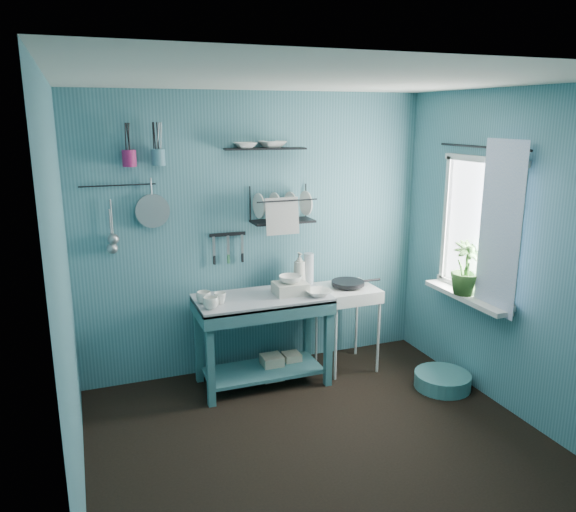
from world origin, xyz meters
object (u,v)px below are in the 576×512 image
object	(u,v)px
mug_mid	(220,298)
soap_bottle	(299,269)
water_bottle	(309,268)
dish_rack	(283,204)
storage_tin_small	(292,363)
mug_right	(204,297)
potted_plant	(466,268)
wash_tub	(290,288)
floor_basin	(442,380)
frying_pan	(348,283)
utensil_cup_teal	(158,157)
hotplate_stand	(347,327)
mug_left	(211,303)
storage_tin_large	(272,367)
utensil_cup_magenta	(129,158)
colander	(153,211)
work_counter	(263,340)

from	to	relation	value
mug_mid	soap_bottle	xyz separation A→B (m)	(0.80, 0.26, 0.10)
soap_bottle	water_bottle	distance (m)	0.10
dish_rack	storage_tin_small	xyz separation A→B (m)	(0.01, -0.19, -1.43)
mug_right	potted_plant	world-z (taller)	potted_plant
wash_tub	floor_basin	bearing A→B (deg)	-27.50
water_bottle	frying_pan	bearing A→B (deg)	-28.25
floor_basin	mug_right	bearing A→B (deg)	161.83
soap_bottle	utensil_cup_teal	size ratio (longest dim) A/B	2.30
water_bottle	hotplate_stand	distance (m)	0.66
mug_left	storage_tin_large	size ratio (longest dim) A/B	0.56
soap_bottle	mug_mid	bearing A→B (deg)	-162.00
soap_bottle	utensil_cup_teal	xyz separation A→B (m)	(-1.18, 0.12, 1.02)
frying_pan	utensil_cup_magenta	size ratio (longest dim) A/B	2.31
utensil_cup_teal	mug_mid	bearing A→B (deg)	-45.30
mug_right	hotplate_stand	size ratio (longest dim) A/B	0.16
storage_tin_large	mug_right	bearing A→B (deg)	-175.24
frying_pan	colander	size ratio (longest dim) A/B	1.07
hotplate_stand	storage_tin_large	distance (m)	0.79
dish_rack	colander	xyz separation A→B (m)	(-1.11, 0.08, -0.00)
soap_bottle	frying_pan	bearing A→B (deg)	-19.79
colander	storage_tin_large	world-z (taller)	colander
mug_left	potted_plant	world-z (taller)	potted_plant
soap_bottle	potted_plant	distance (m)	1.43
colander	floor_basin	size ratio (longest dim) A/B	0.58
soap_bottle	utensil_cup_magenta	world-z (taller)	utensil_cup_magenta
mug_mid	wash_tub	size ratio (longest dim) A/B	0.36
mug_mid	mug_right	distance (m)	0.13
storage_tin_small	water_bottle	bearing A→B (deg)	32.47
hotplate_stand	mug_right	bearing A→B (deg)	173.99
dish_rack	utensil_cup_teal	distance (m)	1.13
storage_tin_large	mug_mid	bearing A→B (deg)	-167.09
utensil_cup_magenta	storage_tin_large	size ratio (longest dim) A/B	0.59
utensil_cup_magenta	storage_tin_small	xyz separation A→B (m)	(1.29, -0.24, -1.86)
hotplate_stand	dish_rack	bearing A→B (deg)	149.67
mug_left	storage_tin_small	distance (m)	1.11
potted_plant	wash_tub	bearing A→B (deg)	155.80
mug_right	floor_basin	size ratio (longest dim) A/B	0.26
soap_bottle	storage_tin_small	bearing A→B (deg)	-135.00
mug_left	hotplate_stand	distance (m)	1.41
utensil_cup_magenta	dish_rack	bearing A→B (deg)	-2.25
water_bottle	utensil_cup_magenta	xyz separation A→B (m)	(-1.51, 0.10, 1.02)
work_counter	soap_bottle	bearing A→B (deg)	26.60
water_bottle	potted_plant	world-z (taller)	potted_plant
dish_rack	storage_tin_small	bearing A→B (deg)	-82.39
mug_right	soap_bottle	world-z (taller)	soap_bottle
frying_pan	utensil_cup_teal	world-z (taller)	utensil_cup_teal
frying_pan	dish_rack	world-z (taller)	dish_rack
dish_rack	floor_basin	size ratio (longest dim) A/B	1.14
mug_right	storage_tin_large	world-z (taller)	mug_right
mug_right	water_bottle	world-z (taller)	water_bottle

